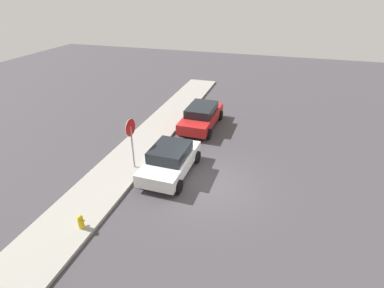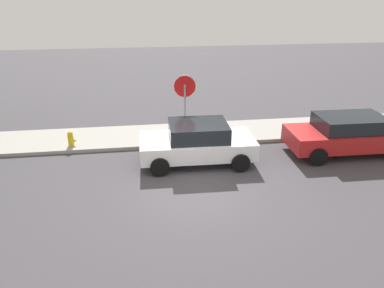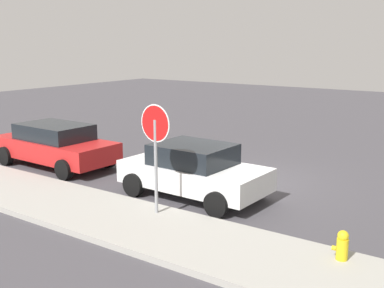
{
  "view_description": "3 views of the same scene",
  "coord_description": "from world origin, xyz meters",
  "px_view_note": "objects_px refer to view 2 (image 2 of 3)",
  "views": [
    {
      "loc": [
        -11.15,
        -2.55,
        8.22
      ],
      "look_at": [
        1.15,
        1.21,
        1.35
      ],
      "focal_mm": 28.0,
      "sensor_mm": 36.0,
      "label": 1
    },
    {
      "loc": [
        -1.5,
        -9.93,
        5.8
      ],
      "look_at": [
        0.06,
        1.18,
        1.08
      ],
      "focal_mm": 35.0,
      "sensor_mm": 36.0,
      "label": 2
    },
    {
      "loc": [
        -6.79,
        12.34,
        4.13
      ],
      "look_at": [
        0.95,
        1.34,
        1.27
      ],
      "focal_mm": 45.0,
      "sensor_mm": 36.0,
      "label": 3
    }
  ],
  "objects_px": {
    "stop_sign": "(185,96)",
    "fire_hydrant": "(71,140)",
    "parked_car_white": "(197,142)",
    "parked_car_red": "(349,134)"
  },
  "relations": [
    {
      "from": "stop_sign",
      "to": "parked_car_red",
      "type": "distance_m",
      "value": 6.29
    },
    {
      "from": "parked_car_white",
      "to": "fire_hydrant",
      "type": "bearing_deg",
      "value": 158.63
    },
    {
      "from": "stop_sign",
      "to": "fire_hydrant",
      "type": "distance_m",
      "value": 4.7
    },
    {
      "from": "stop_sign",
      "to": "parked_car_white",
      "type": "bearing_deg",
      "value": -83.49
    },
    {
      "from": "parked_car_white",
      "to": "fire_hydrant",
      "type": "relative_size",
      "value": 5.64
    },
    {
      "from": "parked_car_white",
      "to": "parked_car_red",
      "type": "relative_size",
      "value": 0.89
    },
    {
      "from": "stop_sign",
      "to": "parked_car_white",
      "type": "height_order",
      "value": "stop_sign"
    },
    {
      "from": "parked_car_white",
      "to": "fire_hydrant",
      "type": "height_order",
      "value": "parked_car_white"
    },
    {
      "from": "parked_car_red",
      "to": "parked_car_white",
      "type": "bearing_deg",
      "value": -179.97
    },
    {
      "from": "parked_car_white",
      "to": "parked_car_red",
      "type": "distance_m",
      "value": 5.69
    }
  ]
}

